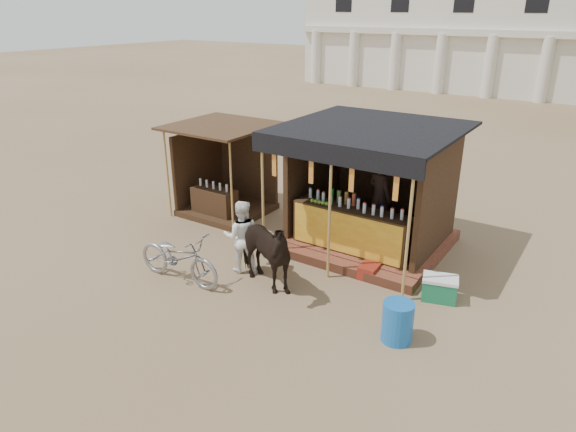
% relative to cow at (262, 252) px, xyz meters
% --- Properties ---
extents(ground, '(120.00, 120.00, 0.00)m').
position_rel_cow_xyz_m(ground, '(-0.10, -0.53, -0.74)').
color(ground, '#846B4C').
rests_on(ground, ground).
extents(main_stall, '(3.60, 3.61, 2.78)m').
position_rel_cow_xyz_m(main_stall, '(0.91, 2.83, 0.29)').
color(main_stall, brown).
rests_on(main_stall, ground).
extents(secondary_stall, '(2.40, 2.40, 2.38)m').
position_rel_cow_xyz_m(secondary_stall, '(-3.27, 2.71, 0.11)').
color(secondary_stall, '#3D2516').
rests_on(secondary_stall, ground).
extents(cow, '(1.91, 1.27, 1.48)m').
position_rel_cow_xyz_m(cow, '(0.00, 0.00, 0.00)').
color(cow, black).
rests_on(cow, ground).
extents(motorbike, '(1.99, 0.76, 1.03)m').
position_rel_cow_xyz_m(motorbike, '(-1.51, -0.73, -0.22)').
color(motorbike, gray).
rests_on(motorbike, ground).
extents(bystander, '(0.95, 0.91, 1.54)m').
position_rel_cow_xyz_m(bystander, '(-0.73, 0.31, 0.03)').
color(bystander, white).
rests_on(bystander, ground).
extents(blue_barrel, '(0.64, 0.64, 0.70)m').
position_rel_cow_xyz_m(blue_barrel, '(2.89, -0.22, -0.39)').
color(blue_barrel, '#175DAC').
rests_on(blue_barrel, ground).
extents(red_crate, '(0.38, 0.47, 0.27)m').
position_rel_cow_xyz_m(red_crate, '(1.60, 1.47, -0.60)').
color(red_crate, maroon).
rests_on(red_crate, ground).
extents(cooler, '(0.74, 0.60, 0.46)m').
position_rel_cow_xyz_m(cooler, '(3.06, 1.43, -0.51)').
color(cooler, '#186F46').
rests_on(cooler, ground).
extents(background_building, '(26.00, 7.45, 8.18)m').
position_rel_cow_xyz_m(background_building, '(-2.10, 29.42, 3.24)').
color(background_building, silver).
rests_on(background_building, ground).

